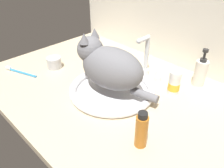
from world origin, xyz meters
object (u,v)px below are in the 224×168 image
(faucet, at_px, (145,60))
(metal_jar, at_px, (54,63))
(pill_bottle, at_px, (174,83))
(amber_bottle, at_px, (141,130))
(soap_pump_bottle, at_px, (200,72))
(cat, at_px, (108,65))
(toothbrush, at_px, (20,72))
(sink_basin, at_px, (112,89))

(faucet, distance_m, metal_jar, 0.45)
(pill_bottle, relative_size, amber_bottle, 0.79)
(pill_bottle, bearing_deg, soap_pump_bottle, 72.86)
(cat, relative_size, soap_pump_bottle, 2.19)
(pill_bottle, relative_size, metal_jar, 1.43)
(faucet, bearing_deg, soap_pump_bottle, 23.03)
(faucet, xyz_separation_m, amber_bottle, (0.27, -0.36, -0.01))
(metal_jar, distance_m, toothbrush, 0.17)
(faucet, xyz_separation_m, soap_pump_bottle, (0.23, 0.10, -0.01))
(cat, relative_size, amber_bottle, 2.86)
(soap_pump_bottle, distance_m, toothbrush, 0.84)
(sink_basin, height_order, faucet, faucet)
(soap_pump_bottle, xyz_separation_m, amber_bottle, (0.04, -0.46, -0.00))
(cat, bearing_deg, metal_jar, -171.51)
(amber_bottle, bearing_deg, toothbrush, -174.99)
(metal_jar, xyz_separation_m, toothbrush, (-0.07, -0.15, -0.02))
(cat, xyz_separation_m, pill_bottle, (0.21, 0.18, -0.07))
(metal_jar, height_order, toothbrush, metal_jar)
(sink_basin, distance_m, metal_jar, 0.36)
(faucet, height_order, cat, cat)
(cat, height_order, metal_jar, cat)
(toothbrush, bearing_deg, faucet, 44.68)
(cat, distance_m, toothbrush, 0.47)
(faucet, relative_size, soap_pump_bottle, 1.14)
(soap_pump_bottle, relative_size, amber_bottle, 1.30)
(cat, distance_m, soap_pump_bottle, 0.41)
(pill_bottle, height_order, amber_bottle, amber_bottle)
(cat, bearing_deg, sink_basin, 10.58)
(sink_basin, relative_size, amber_bottle, 2.77)
(faucet, bearing_deg, amber_bottle, -53.04)
(metal_jar, bearing_deg, pill_bottle, 23.23)
(faucet, xyz_separation_m, toothbrush, (-0.43, -0.42, -0.07))
(sink_basin, xyz_separation_m, cat, (-0.02, -0.00, 0.11))
(faucet, xyz_separation_m, pill_bottle, (0.19, -0.04, -0.03))
(soap_pump_bottle, xyz_separation_m, toothbrush, (-0.65, -0.52, -0.06))
(soap_pump_bottle, xyz_separation_m, metal_jar, (-0.58, -0.37, -0.03))
(soap_pump_bottle, bearing_deg, metal_jar, -147.71)
(faucet, relative_size, amber_bottle, 1.49)
(faucet, relative_size, toothbrush, 1.08)
(faucet, distance_m, soap_pump_bottle, 0.25)
(cat, distance_m, metal_jar, 0.35)
(soap_pump_bottle, bearing_deg, faucet, -156.97)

